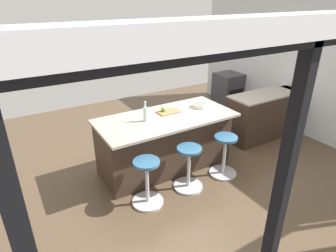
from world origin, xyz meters
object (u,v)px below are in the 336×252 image
object	(u,v)px
stool_by_window	(224,157)
stool_middle	(189,169)
stool_near_camera	(147,184)
fruit_bowl	(200,105)
oven_range	(228,91)
cutting_board	(168,112)
water_bottle	(145,113)
apple_green	(163,109)
kitchen_island	(165,142)

from	to	relation	value
stool_by_window	stool_middle	xyz separation A→B (m)	(0.69, 0.00, 0.00)
stool_near_camera	fruit_bowl	size ratio (longest dim) A/B	2.62
oven_range	fruit_bowl	world-z (taller)	fruit_bowl
cutting_board	fruit_bowl	bearing A→B (deg)	171.98
oven_range	water_bottle	bearing A→B (deg)	27.35
stool_middle	apple_green	bearing A→B (deg)	-93.49
apple_green	water_bottle	world-z (taller)	water_bottle
stool_by_window	water_bottle	distance (m)	1.43
oven_range	fruit_bowl	xyz separation A→B (m)	(2.09, 1.58, 0.53)
cutting_board	water_bottle	distance (m)	0.51
cutting_board	fruit_bowl	distance (m)	0.59
kitchen_island	stool_middle	xyz separation A→B (m)	(0.00, 0.69, -0.15)
stool_middle	apple_green	world-z (taller)	apple_green
fruit_bowl	cutting_board	bearing A→B (deg)	-8.02
stool_middle	fruit_bowl	xyz separation A→B (m)	(-0.71, -0.71, 0.65)
stool_near_camera	apple_green	world-z (taller)	apple_green
stool_by_window	fruit_bowl	distance (m)	0.96
stool_near_camera	cutting_board	distance (m)	1.29
kitchen_island	stool_near_camera	distance (m)	0.98
cutting_board	stool_near_camera	bearing A→B (deg)	44.07
stool_near_camera	cutting_board	world-z (taller)	cutting_board
stool_near_camera	fruit_bowl	distance (m)	1.69
apple_green	water_bottle	size ratio (longest dim) A/B	0.25
water_bottle	stool_middle	bearing A→B (deg)	118.01
oven_range	apple_green	size ratio (longest dim) A/B	11.35
cutting_board	fruit_bowl	xyz separation A→B (m)	(-0.58, 0.08, 0.03)
stool_middle	fruit_bowl	world-z (taller)	fruit_bowl
stool_by_window	fruit_bowl	world-z (taller)	fruit_bowl
apple_green	fruit_bowl	bearing A→B (deg)	170.31
water_bottle	cutting_board	bearing A→B (deg)	-165.16
stool_middle	oven_range	bearing A→B (deg)	-140.69
oven_range	kitchen_island	bearing A→B (deg)	29.80
stool_by_window	stool_near_camera	distance (m)	1.38
stool_middle	water_bottle	bearing A→B (deg)	-61.99
stool_near_camera	cutting_board	xyz separation A→B (m)	(-0.81, -0.79, 0.62)
apple_green	fruit_bowl	size ratio (longest dim) A/B	0.30
oven_range	fruit_bowl	distance (m)	2.68
oven_range	cutting_board	xyz separation A→B (m)	(2.67, 1.50, 0.50)
water_bottle	fruit_bowl	world-z (taller)	water_bottle
cutting_board	apple_green	size ratio (longest dim) A/B	4.63
stool_by_window	fruit_bowl	bearing A→B (deg)	-91.42
cutting_board	water_bottle	xyz separation A→B (m)	(0.48, 0.13, 0.11)
stool_by_window	fruit_bowl	size ratio (longest dim) A/B	2.62
oven_range	stool_by_window	world-z (taller)	oven_range
oven_range	stool_by_window	bearing A→B (deg)	47.36
oven_range	stool_near_camera	distance (m)	4.17
fruit_bowl	apple_green	bearing A→B (deg)	-9.69
kitchen_island	fruit_bowl	world-z (taller)	fruit_bowl
cutting_board	apple_green	xyz separation A→B (m)	(0.08, -0.03, 0.05)
kitchen_island	fruit_bowl	bearing A→B (deg)	-178.50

